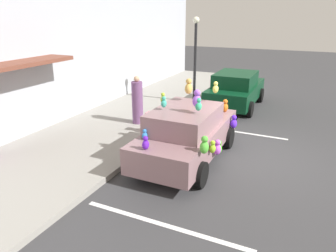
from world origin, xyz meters
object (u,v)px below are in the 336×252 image
pedestrian_walking_past (137,102)px  street_lamp_post (195,51)px  teddy_bear_on_sidewalk (148,123)px  parked_sedan_behind (236,89)px  plush_covered_car (187,133)px

pedestrian_walking_past → street_lamp_post: bearing=-13.1°
street_lamp_post → teddy_bear_on_sidewalk: bearing=179.4°
parked_sedan_behind → street_lamp_post: 2.43m
plush_covered_car → teddy_bear_on_sidewalk: (1.13, 1.85, -0.32)m
parked_sedan_behind → pedestrian_walking_past: (-4.09, 2.58, 0.15)m
parked_sedan_behind → teddy_bear_on_sidewalk: size_ratio=5.66×
teddy_bear_on_sidewalk → pedestrian_walking_past: bearing=49.5°
teddy_bear_on_sidewalk → pedestrian_walking_past: size_ratio=0.42×
street_lamp_post → pedestrian_walking_past: bearing=166.9°
teddy_bear_on_sidewalk → street_lamp_post: size_ratio=0.20×
parked_sedan_behind → pedestrian_walking_past: size_ratio=2.35×
parked_sedan_behind → street_lamp_post: street_lamp_post is taller
plush_covered_car → teddy_bear_on_sidewalk: size_ratio=5.84×
parked_sedan_behind → teddy_bear_on_sidewalk: parked_sedan_behind is taller
street_lamp_post → pedestrian_walking_past: 3.96m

